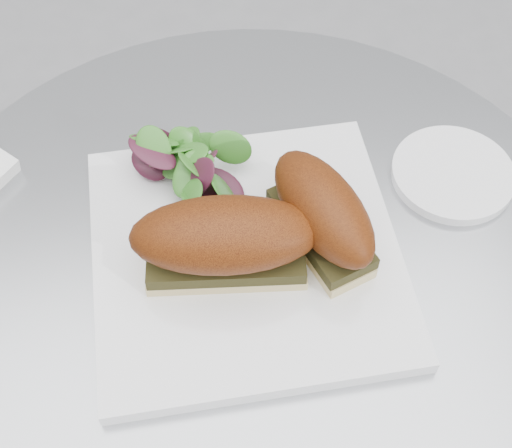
{
  "coord_description": "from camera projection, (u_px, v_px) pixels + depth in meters",
  "views": [
    {
      "loc": [
        -0.06,
        -0.35,
        1.3
      ],
      "look_at": [
        0.01,
        0.03,
        0.77
      ],
      "focal_mm": 50.0,
      "sensor_mm": 36.0,
      "label": 1
    }
  ],
  "objects": [
    {
      "name": "saucer",
      "position": [
        453.0,
        174.0,
        0.74
      ],
      "size": [
        0.13,
        0.13,
        0.01
      ],
      "primitive_type": "cylinder",
      "color": "white",
      "rests_on": "table"
    },
    {
      "name": "plate",
      "position": [
        246.0,
        254.0,
        0.68
      ],
      "size": [
        0.29,
        0.29,
        0.02
      ],
      "primitive_type": "cube",
      "rotation": [
        0.0,
        0.0,
        -0.0
      ],
      "color": "white",
      "rests_on": "table"
    },
    {
      "name": "table",
      "position": [
        252.0,
        375.0,
        0.87
      ],
      "size": [
        0.7,
        0.7,
        0.73
      ],
      "color": "#A2A3A8",
      "rests_on": "ground"
    },
    {
      "name": "sandwich_right",
      "position": [
        322.0,
        214.0,
        0.64
      ],
      "size": [
        0.1,
        0.15,
        0.08
      ],
      "rotation": [
        0.0,
        0.0,
        -1.24
      ],
      "color": "#D4C384",
      "rests_on": "plate"
    },
    {
      "name": "salad",
      "position": [
        188.0,
        169.0,
        0.69
      ],
      "size": [
        0.12,
        0.12,
        0.05
      ],
      "primitive_type": null,
      "color": "#3C7D29",
      "rests_on": "plate"
    },
    {
      "name": "sandwich_left",
      "position": [
        225.0,
        240.0,
        0.62
      ],
      "size": [
        0.17,
        0.09,
        0.08
      ],
      "rotation": [
        0.0,
        0.0,
        -0.12
      ],
      "color": "#D4C384",
      "rests_on": "plate"
    }
  ]
}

